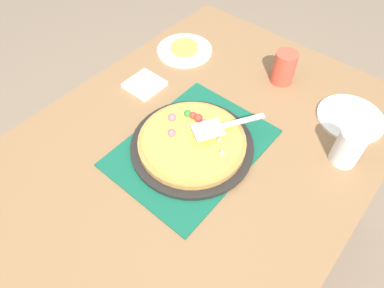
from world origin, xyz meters
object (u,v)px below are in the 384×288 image
Objects in this scene: cup_near at (284,68)px; plate_side at (351,118)px; cup_far at (349,147)px; pizza_server at (223,126)px; served_slice_right at (184,47)px; plate_far_right at (185,50)px; pizza at (192,141)px; napkin_stack at (145,84)px; pizza_pan at (192,145)px.

plate_side is at bearing 86.16° from cup_near.
cup_far is 0.55× the size of pizza_server.
plate_far_right is at bearing 0.00° from served_slice_right.
pizza_server reaches higher than pizza.
cup_far is (0.18, 0.05, 0.06)m from plate_side.
plate_far_right is 0.25m from napkin_stack.
plate_far_right is 2.00× the size of served_slice_right.
served_slice_right reaches higher than plate_far_right.
plate_side is at bearing 117.10° from napkin_stack.
pizza_pan is at bearing -55.29° from cup_far.
plate_side is 0.28m from cup_near.
pizza is at bearing -148.86° from pizza_pan.
cup_near is at bearing 174.20° from pizza_pan.
pizza reaches higher than napkin_stack.
napkin_stack is at bearing -93.79° from pizza_server.
pizza_server is (0.28, 0.39, 0.05)m from served_slice_right.
served_slice_right is at bearing -124.99° from pizza_server.
napkin_stack is at bearing -62.90° from plate_side.
pizza_pan is at bearing 43.66° from served_slice_right.
served_slice_right is 0.40m from cup_near.
cup_far is 1.00× the size of napkin_stack.
pizza reaches higher than pizza_pan.
plate_side is 0.19m from cup_far.
napkin_stack is (-0.11, -0.32, -0.01)m from pizza_pan.
pizza_pan is 0.50m from served_slice_right.
pizza_pan reaches higher than plate_side.
pizza_server is at bearing 148.59° from pizza_pan.
pizza reaches higher than plate_side.
served_slice_right is (-0.36, -0.34, -0.02)m from pizza.
napkin_stack is at bearing -77.60° from cup_far.
plate_side is 2.00× the size of served_slice_right.
pizza_server is at bearing 55.01° from plate_far_right.
plate_far_right is at bearing -174.01° from napkin_stack.
plate_far_right is 0.48m from pizza_server.
napkin_stack is (0.35, -0.36, -0.05)m from cup_near.
served_slice_right is at bearing -83.44° from plate_side.
cup_near is at bearing 174.01° from pizza.
plate_side is (-0.08, 0.67, 0.00)m from plate_far_right.
cup_far reaches higher than served_slice_right.
plate_side is at bearing 142.17° from pizza_server.
plate_far_right is 0.73m from cup_far.
pizza is at bearing 43.72° from served_slice_right.
pizza_pan is at bearing 43.66° from plate_far_right.
pizza is 1.51× the size of pizza_server.
napkin_stack is (-0.11, -0.31, -0.03)m from pizza.
pizza_pan is 0.54m from plate_side.
pizza_pan is 3.45× the size of served_slice_right.
pizza is 0.10m from pizza_server.
served_slice_right is at bearing -76.22° from cup_near.
cup_near is at bearing -120.56° from cup_far.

